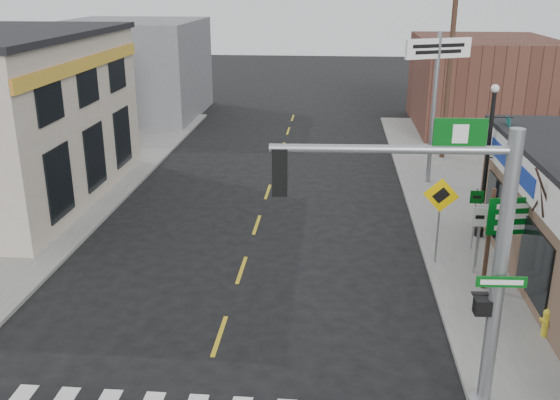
# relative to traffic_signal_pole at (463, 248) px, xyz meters

# --- Properties ---
(sidewalk_right) EXTENTS (6.00, 38.00, 0.13)m
(sidewalk_right) POSITION_rel_traffic_signal_pole_xyz_m (3.56, 11.69, -3.86)
(sidewalk_right) COLOR slate
(sidewalk_right) RESTS_ON ground
(sidewalk_left) EXTENTS (6.00, 38.00, 0.13)m
(sidewalk_left) POSITION_rel_traffic_signal_pole_xyz_m (-14.44, 11.69, -3.86)
(sidewalk_left) COLOR slate
(sidewalk_left) RESTS_ON ground
(center_line) EXTENTS (0.12, 56.00, 0.01)m
(center_line) POSITION_rel_traffic_signal_pole_xyz_m (-5.44, 6.69, -3.92)
(center_line) COLOR gold
(center_line) RESTS_ON ground
(bldg_distant_right) EXTENTS (8.00, 10.00, 5.60)m
(bldg_distant_right) POSITION_rel_traffic_signal_pole_xyz_m (6.56, 28.69, -1.13)
(bldg_distant_right) COLOR #532F26
(bldg_distant_right) RESTS_ON ground
(bldg_distant_left) EXTENTS (9.00, 10.00, 6.40)m
(bldg_distant_left) POSITION_rel_traffic_signal_pole_xyz_m (-16.44, 30.69, -0.73)
(bldg_distant_left) COLOR slate
(bldg_distant_left) RESTS_ON ground
(traffic_signal_pole) EXTENTS (5.04, 0.38, 6.38)m
(traffic_signal_pole) POSITION_rel_traffic_signal_pole_xyz_m (0.00, 0.00, 0.00)
(traffic_signal_pole) COLOR gray
(traffic_signal_pole) RESTS_ON sidewalk_right
(guide_sign) EXTENTS (1.80, 0.14, 3.15)m
(guide_sign) POSITION_rel_traffic_signal_pole_xyz_m (2.76, 5.84, -1.78)
(guide_sign) COLOR #422C1E
(guide_sign) RESTS_ON sidewalk_right
(fire_hydrant) EXTENTS (0.24, 0.24, 0.77)m
(fire_hydrant) POSITION_rel_traffic_signal_pole_xyz_m (3.06, 3.25, -3.38)
(fire_hydrant) COLOR gold
(fire_hydrant) RESTS_ON sidewalk_right
(ped_crossing_sign) EXTENTS (1.12, 0.08, 2.89)m
(ped_crossing_sign) POSITION_rel_traffic_signal_pole_xyz_m (0.86, 7.57, -1.83)
(ped_crossing_sign) COLOR gray
(ped_crossing_sign) RESTS_ON sidewalk_right
(lamp_post) EXTENTS (0.71, 0.56, 5.48)m
(lamp_post) POSITION_rel_traffic_signal_pole_xyz_m (2.82, 10.00, -0.62)
(lamp_post) COLOR black
(lamp_post) RESTS_ON sidewalk_right
(dance_center_sign) EXTENTS (3.16, 0.20, 6.72)m
(dance_center_sign) POSITION_rel_traffic_signal_pole_xyz_m (1.79, 16.44, 1.27)
(dance_center_sign) COLOR gray
(dance_center_sign) RESTS_ON sidewalk_right
(utility_pole_far) EXTENTS (1.76, 0.26, 10.10)m
(utility_pole_far) POSITION_rel_traffic_signal_pole_xyz_m (3.11, 20.82, 1.38)
(utility_pole_far) COLOR #42261E
(utility_pole_far) RESTS_ON sidewalk_right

